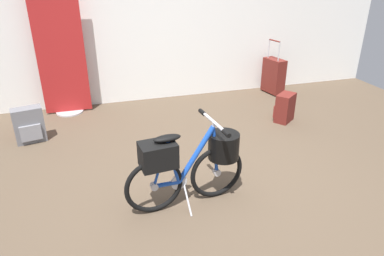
# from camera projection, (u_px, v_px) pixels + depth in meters

# --- Properties ---
(ground_plane) EXTENTS (7.30, 7.30, 0.00)m
(ground_plane) POSITION_uv_depth(u_px,v_px,m) (212.00, 197.00, 3.10)
(ground_plane) COLOR brown
(back_wall) EXTENTS (7.30, 0.10, 2.68)m
(back_wall) POSITION_uv_depth(u_px,v_px,m) (149.00, 5.00, 4.84)
(back_wall) COLOR white
(back_wall) RESTS_ON ground_plane
(floor_banner_stand) EXTENTS (0.60, 0.36, 1.73)m
(floor_banner_stand) POSITION_uv_depth(u_px,v_px,m) (61.00, 56.00, 4.54)
(floor_banner_stand) COLOR #B7B7BC
(floor_banner_stand) RESTS_ON ground_plane
(folding_bike_foreground) EXTENTS (1.04, 0.53, 0.74)m
(folding_bike_foreground) POSITION_uv_depth(u_px,v_px,m) (192.00, 161.00, 2.87)
(folding_bike_foreground) COLOR black
(folding_bike_foreground) RESTS_ON ground_plane
(rolling_suitcase) EXTENTS (0.25, 0.39, 0.83)m
(rolling_suitcase) POSITION_uv_depth(u_px,v_px,m) (274.00, 75.00, 5.48)
(rolling_suitcase) COLOR maroon
(rolling_suitcase) RESTS_ON ground_plane
(backpack_on_floor) EXTENTS (0.32, 0.30, 0.37)m
(backpack_on_floor) POSITION_uv_depth(u_px,v_px,m) (285.00, 108.00, 4.53)
(backpack_on_floor) COLOR maroon
(backpack_on_floor) RESTS_ON ground_plane
(handbag_on_floor) EXTENTS (0.35, 0.24, 0.41)m
(handbag_on_floor) POSITION_uv_depth(u_px,v_px,m) (29.00, 125.00, 3.99)
(handbag_on_floor) COLOR slate
(handbag_on_floor) RESTS_ON ground_plane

